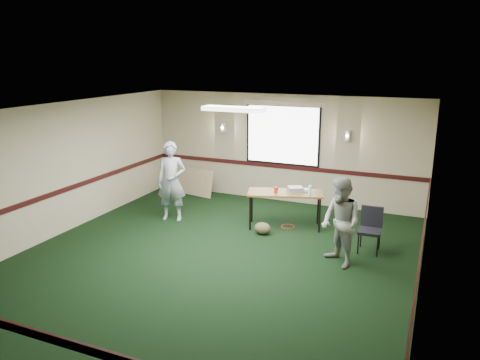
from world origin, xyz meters
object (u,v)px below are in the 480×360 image
at_px(projector, 295,189).
at_px(person_right, 341,223).
at_px(folding_table, 285,195).
at_px(person_left, 172,181).
at_px(conference_chair, 371,226).

xyz_separation_m(projector, person_right, (1.28, -1.54, -0.05)).
bearing_deg(folding_table, projector, 13.46).
xyz_separation_m(folding_table, person_left, (-2.48, -0.52, 0.16)).
bearing_deg(conference_chair, person_right, -115.97).
xyz_separation_m(conference_chair, person_right, (-0.41, -0.87, 0.30)).
relative_size(conference_chair, person_right, 0.53).
height_order(projector, conference_chair, projector).
distance_m(folding_table, person_left, 2.54).
height_order(folding_table, person_left, person_left).
height_order(person_left, person_right, person_left).
height_order(projector, person_right, person_right).
bearing_deg(person_right, folding_table, 179.97).
bearing_deg(person_left, projector, -2.61).
distance_m(conference_chair, person_right, 1.01).
height_order(folding_table, conference_chair, conference_chair).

